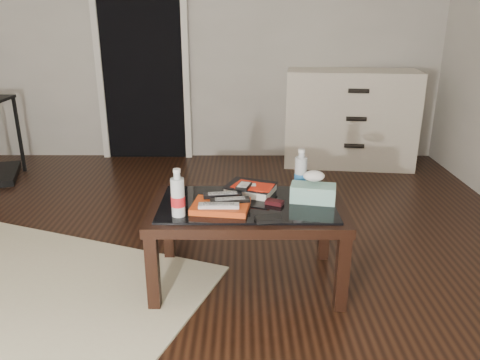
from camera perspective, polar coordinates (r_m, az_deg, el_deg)
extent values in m
plane|color=black|center=(2.63, -12.47, -12.75)|extent=(5.00, 5.00, 0.00)
plane|color=beige|center=(4.70, -7.01, 18.99)|extent=(5.00, 0.00, 5.00)
cube|color=black|center=(4.75, -11.83, 14.51)|extent=(0.80, 0.05, 2.00)
cube|color=silver|center=(4.82, -16.94, 14.16)|extent=(0.06, 0.04, 2.04)
cube|color=silver|center=(4.65, -6.67, 14.68)|extent=(0.06, 0.04, 2.04)
cube|color=black|center=(2.36, -10.57, -11.06)|extent=(0.06, 0.06, 0.40)
cube|color=black|center=(2.37, 12.33, -11.05)|extent=(0.06, 0.06, 0.40)
cube|color=black|center=(2.81, -8.68, -5.67)|extent=(0.06, 0.06, 0.40)
cube|color=black|center=(2.82, 10.24, -5.69)|extent=(0.06, 0.06, 0.40)
cube|color=black|center=(2.44, 0.87, -3.60)|extent=(1.00, 0.60, 0.05)
cube|color=black|center=(2.43, 0.88, -2.93)|extent=(0.90, 0.50, 0.01)
cube|color=beige|center=(4.61, 13.21, 7.33)|extent=(1.25, 0.64, 0.90)
cylinder|color=black|center=(4.41, 13.73, 4.06)|extent=(0.18, 0.06, 0.04)
cylinder|color=black|center=(4.35, 13.99, 7.24)|extent=(0.18, 0.06, 0.04)
cylinder|color=black|center=(4.31, 14.26, 10.48)|extent=(0.18, 0.06, 0.04)
cube|color=black|center=(4.73, -25.32, 5.02)|extent=(0.03, 0.03, 0.70)
cube|color=#C53E12|center=(2.35, -2.37, -3.21)|extent=(0.31, 0.25, 0.03)
cube|color=#B6B6BB|center=(2.30, -2.60, -3.10)|extent=(0.20, 0.05, 0.02)
cube|color=black|center=(2.36, -1.23, -2.46)|extent=(0.21, 0.08, 0.02)
cube|color=black|center=(2.43, -2.13, -1.81)|extent=(0.21, 0.08, 0.02)
cube|color=black|center=(2.56, 1.30, -1.06)|extent=(0.31, 0.28, 0.05)
cube|color=red|center=(2.53, 1.39, -0.66)|extent=(0.23, 0.20, 0.01)
cube|color=black|center=(2.50, 0.46, -0.71)|extent=(0.09, 0.12, 0.02)
cube|color=black|center=(2.41, 4.23, -2.73)|extent=(0.10, 0.08, 0.02)
cube|color=black|center=(2.22, 3.45, -4.75)|extent=(0.13, 0.09, 0.02)
cylinder|color=silver|center=(2.26, -7.60, -1.53)|extent=(0.08, 0.08, 0.24)
cylinder|color=silver|center=(2.58, 7.43, 1.20)|extent=(0.08, 0.08, 0.24)
cube|color=teal|center=(2.46, 8.89, -1.59)|extent=(0.25, 0.16, 0.09)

